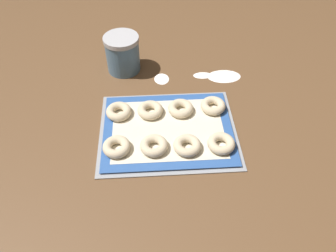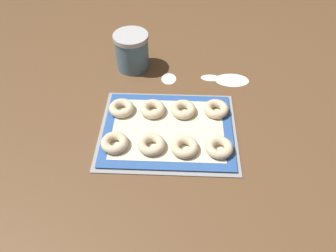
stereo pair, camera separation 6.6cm
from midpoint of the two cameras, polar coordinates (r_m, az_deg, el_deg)
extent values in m
plane|color=brown|center=(0.98, 1.52, -0.94)|extent=(2.80, 2.80, 0.00)
cube|color=#93969B|center=(0.98, 1.94, -0.87)|extent=(0.41, 0.32, 0.01)
cube|color=#2D569E|center=(0.98, 1.95, -0.66)|extent=(0.38, 0.30, 0.00)
cube|color=beige|center=(0.98, 1.95, -0.65)|extent=(0.33, 0.25, 0.00)
torus|color=beige|center=(0.93, -7.28, -2.99)|extent=(0.08, 0.08, 0.03)
torus|color=beige|center=(0.92, -0.84, -3.32)|extent=(0.08, 0.08, 0.03)
torus|color=beige|center=(0.92, 4.97, -3.73)|extent=(0.08, 0.08, 0.03)
torus|color=beige|center=(0.93, 10.94, -3.78)|extent=(0.08, 0.08, 0.03)
torus|color=beige|center=(1.02, -6.29, 3.04)|extent=(0.08, 0.08, 0.03)
torus|color=beige|center=(1.02, -0.83, 2.91)|extent=(0.08, 0.08, 0.03)
torus|color=beige|center=(1.02, 4.52, 2.83)|extent=(0.08, 0.08, 0.03)
torus|color=beige|center=(1.03, 10.20, 2.87)|extent=(0.08, 0.08, 0.03)
cylinder|color=slate|center=(1.19, -4.65, 12.47)|extent=(0.12, 0.12, 0.12)
cylinder|color=#B2B2B7|center=(1.16, -4.85, 15.17)|extent=(0.12, 0.12, 0.02)
ellipsoid|color=white|center=(1.19, 12.68, 7.80)|extent=(0.12, 0.07, 0.00)
ellipsoid|color=white|center=(1.18, 9.04, 8.29)|extent=(0.07, 0.04, 0.00)
ellipsoid|color=white|center=(1.17, 1.89, 8.22)|extent=(0.05, 0.06, 0.00)
camera|label=1|loc=(0.03, -88.03, 2.09)|focal=35.00mm
camera|label=2|loc=(0.03, 91.97, -2.09)|focal=35.00mm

